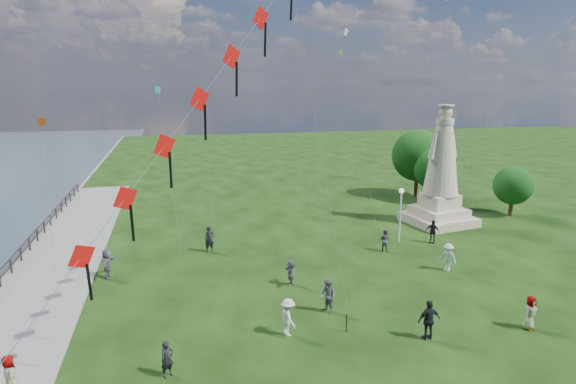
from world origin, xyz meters
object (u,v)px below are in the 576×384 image
object	(u,v)px
person_11	(291,273)
person_8	(448,257)
statue	(441,180)
person_1	(328,297)
person_0	(167,359)
person_2	(288,317)
lamppost	(401,204)
person_4	(530,313)
person_7	(385,240)
person_6	(209,239)
person_3	(429,320)
person_9	(432,232)
person_5	(107,263)
person_10	(10,378)

from	to	relation	value
person_11	person_8	bearing A→B (deg)	90.44
statue	person_1	world-z (taller)	statue
person_0	person_8	distance (m)	17.78
statue	person_11	xyz separation A→B (m)	(-14.43, -8.97, -2.82)
person_2	person_8	world-z (taller)	person_2
lamppost	person_4	distance (m)	12.92
person_11	person_7	bearing A→B (deg)	119.05
person_1	person_6	bearing A→B (deg)	-175.98
person_4	statue	bearing A→B (deg)	50.67
person_1	person_3	size ratio (longest dim) A/B	0.96
person_9	person_5	bearing A→B (deg)	-129.12
person_7	person_11	bearing A→B (deg)	77.13
person_7	person_10	distance (m)	22.48
person_3	person_10	distance (m)	16.58
person_11	person_3	bearing A→B (deg)	33.71
person_2	person_3	distance (m)	6.18
person_7	person_0	bearing A→B (deg)	87.47
person_3	person_7	size ratio (longest dim) A/B	1.18
statue	person_5	xyz separation A→B (m)	(-24.44, -5.50, -2.65)
person_2	person_0	bearing A→B (deg)	96.90
person_2	person_10	size ratio (longest dim) A/B	1.14
person_0	person_3	bearing A→B (deg)	-31.53
person_1	person_10	distance (m)	13.50
lamppost	person_3	bearing A→B (deg)	-111.02
statue	person_10	world-z (taller)	statue
person_2	person_5	bearing A→B (deg)	31.31
person_1	person_9	distance (m)	13.41
person_2	person_10	xyz separation A→B (m)	(-10.67, -1.85, -0.10)
lamppost	person_2	xyz separation A→B (m)	(-10.71, -10.70, -1.94)
statue	person_1	xyz separation A→B (m)	(-13.48, -12.63, -2.68)
statue	person_8	distance (m)	10.62
lamppost	person_10	world-z (taller)	lamppost
person_2	person_9	distance (m)	16.27
statue	person_11	world-z (taller)	statue
person_0	person_2	distance (m)	5.57
person_7	person_8	size ratio (longest dim) A/B	0.91
person_0	person_8	bearing A→B (deg)	-8.90
statue	person_4	distance (m)	17.25
statue	person_5	distance (m)	25.19
person_2	person_8	distance (m)	12.22
person_1	person_3	bearing A→B (deg)	24.61
person_1	person_8	bearing A→B (deg)	90.39
statue	person_9	distance (m)	5.88
person_6	person_8	size ratio (longest dim) A/B	1.06
person_8	person_4	bearing A→B (deg)	-32.53
statue	person_8	xyz separation A→B (m)	(-4.77, -9.10, -2.70)
person_4	person_5	bearing A→B (deg)	128.75
person_2	person_3	world-z (taller)	person_3
person_0	person_2	bearing A→B (deg)	-12.11
statue	person_11	bearing A→B (deg)	-157.80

